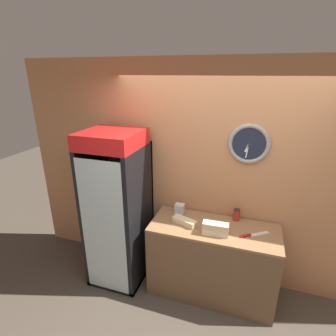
{
  "coord_description": "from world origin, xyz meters",
  "views": [
    {
      "loc": [
        0.3,
        -1.71,
        2.54
      ],
      "look_at": [
        -0.58,
        0.95,
        1.51
      ],
      "focal_mm": 28.0,
      "sensor_mm": 36.0,
      "label": 1
    }
  ],
  "objects_px": {
    "beverage_cooler": "(119,201)",
    "napkin_dispenser": "(180,209)",
    "sandwich_flat_left": "(184,221)",
    "sandwich_stack_middle": "(216,226)",
    "chefs_knife": "(250,235)",
    "sandwich_stack_bottom": "(215,232)",
    "condiment_jar": "(237,215)"
  },
  "relations": [
    {
      "from": "condiment_jar",
      "to": "napkin_dispenser",
      "type": "height_order",
      "value": "condiment_jar"
    },
    {
      "from": "sandwich_stack_bottom",
      "to": "beverage_cooler",
      "type": "bearing_deg",
      "value": 174.41
    },
    {
      "from": "chefs_knife",
      "to": "sandwich_flat_left",
      "type": "bearing_deg",
      "value": -179.73
    },
    {
      "from": "sandwich_stack_middle",
      "to": "napkin_dispenser",
      "type": "height_order",
      "value": "sandwich_stack_middle"
    },
    {
      "from": "sandwich_stack_middle",
      "to": "condiment_jar",
      "type": "height_order",
      "value": "condiment_jar"
    },
    {
      "from": "sandwich_flat_left",
      "to": "condiment_jar",
      "type": "bearing_deg",
      "value": 26.63
    },
    {
      "from": "sandwich_stack_bottom",
      "to": "sandwich_flat_left",
      "type": "distance_m",
      "value": 0.38
    },
    {
      "from": "sandwich_stack_bottom",
      "to": "napkin_dispenser",
      "type": "relative_size",
      "value": 2.34
    },
    {
      "from": "beverage_cooler",
      "to": "condiment_jar",
      "type": "distance_m",
      "value": 1.41
    },
    {
      "from": "chefs_knife",
      "to": "napkin_dispenser",
      "type": "bearing_deg",
      "value": 165.32
    },
    {
      "from": "beverage_cooler",
      "to": "sandwich_flat_left",
      "type": "relative_size",
      "value": 6.5
    },
    {
      "from": "sandwich_stack_bottom",
      "to": "napkin_dispenser",
      "type": "xyz_separation_m",
      "value": [
        -0.48,
        0.32,
        0.03
      ]
    },
    {
      "from": "beverage_cooler",
      "to": "sandwich_flat_left",
      "type": "distance_m",
      "value": 0.84
    },
    {
      "from": "beverage_cooler",
      "to": "chefs_knife",
      "type": "xyz_separation_m",
      "value": [
        1.56,
        -0.02,
        -0.14
      ]
    },
    {
      "from": "sandwich_stack_middle",
      "to": "beverage_cooler",
      "type": "bearing_deg",
      "value": 174.41
    },
    {
      "from": "sandwich_stack_middle",
      "to": "napkin_dispenser",
      "type": "relative_size",
      "value": 2.31
    },
    {
      "from": "sandwich_flat_left",
      "to": "condiment_jar",
      "type": "height_order",
      "value": "condiment_jar"
    },
    {
      "from": "chefs_knife",
      "to": "condiment_jar",
      "type": "distance_m",
      "value": 0.33
    },
    {
      "from": "sandwich_stack_bottom",
      "to": "sandwich_flat_left",
      "type": "bearing_deg",
      "value": 165.97
    },
    {
      "from": "sandwich_stack_bottom",
      "to": "sandwich_stack_middle",
      "type": "height_order",
      "value": "sandwich_stack_middle"
    },
    {
      "from": "condiment_jar",
      "to": "sandwich_stack_middle",
      "type": "bearing_deg",
      "value": -117.18
    },
    {
      "from": "sandwich_stack_bottom",
      "to": "sandwich_stack_middle",
      "type": "distance_m",
      "value": 0.07
    },
    {
      "from": "sandwich_stack_middle",
      "to": "condiment_jar",
      "type": "relative_size",
      "value": 1.96
    },
    {
      "from": "sandwich_stack_middle",
      "to": "chefs_knife",
      "type": "distance_m",
      "value": 0.38
    },
    {
      "from": "beverage_cooler",
      "to": "napkin_dispenser",
      "type": "xyz_separation_m",
      "value": [
        0.71,
        0.2,
        -0.08
      ]
    },
    {
      "from": "sandwich_stack_middle",
      "to": "chefs_knife",
      "type": "relative_size",
      "value": 0.91
    },
    {
      "from": "beverage_cooler",
      "to": "sandwich_stack_bottom",
      "type": "xyz_separation_m",
      "value": [
        1.2,
        -0.12,
        -0.11
      ]
    },
    {
      "from": "sandwich_stack_bottom",
      "to": "condiment_jar",
      "type": "xyz_separation_m",
      "value": [
        0.19,
        0.37,
        0.04
      ]
    },
    {
      "from": "sandwich_stack_bottom",
      "to": "condiment_jar",
      "type": "distance_m",
      "value": 0.42
    },
    {
      "from": "sandwich_flat_left",
      "to": "condiment_jar",
      "type": "distance_m",
      "value": 0.62
    },
    {
      "from": "sandwich_stack_middle",
      "to": "condiment_jar",
      "type": "distance_m",
      "value": 0.42
    },
    {
      "from": "sandwich_flat_left",
      "to": "sandwich_stack_bottom",
      "type": "bearing_deg",
      "value": -14.03
    }
  ]
}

